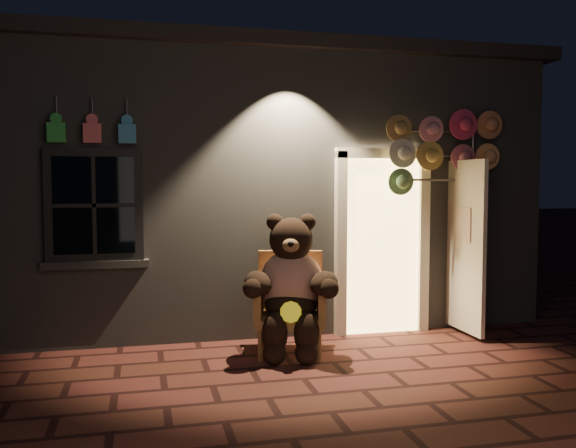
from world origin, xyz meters
name	(u,v)px	position (x,y,z in m)	size (l,w,h in m)	color
ground	(304,379)	(0.00, 0.00, 0.00)	(60.00, 60.00, 0.00)	#542320
shop_building	(236,186)	(0.00, 3.99, 1.74)	(7.30, 5.95, 3.51)	slate
wicker_armchair	(290,302)	(0.09, 0.90, 0.53)	(0.85, 0.81, 1.05)	#A77E41
teddy_bear	(291,286)	(0.07, 0.77, 0.73)	(1.04, 0.92, 1.47)	#B23313
hat_rack	(443,149)	(2.04, 1.28, 2.18)	(1.47, 0.22, 2.61)	#59595E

